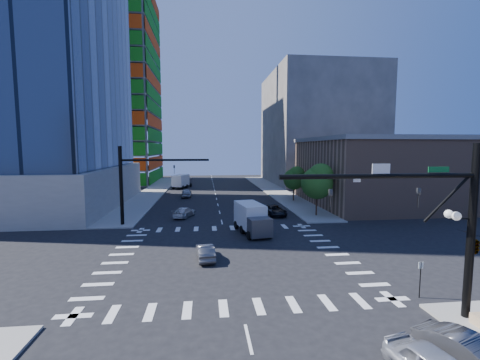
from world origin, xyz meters
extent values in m
plane|color=black|center=(0.00, 0.00, 0.00)|extent=(160.00, 160.00, 0.00)
cube|color=silver|center=(0.00, 0.00, 0.01)|extent=(20.00, 20.00, 0.01)
cube|color=gray|center=(12.50, 40.00, 0.07)|extent=(5.00, 60.00, 0.15)
cube|color=gray|center=(-12.50, 40.00, 0.07)|extent=(5.00, 60.00, 0.15)
cube|color=gray|center=(-30.00, 25.00, 3.00)|extent=(30.00, 30.00, 6.00)
cube|color=#188719|center=(-14.90, 62.00, 24.50)|extent=(0.12, 24.00, 49.00)
cube|color=#E2410D|center=(-27.50, 49.40, 24.50)|extent=(24.00, 0.12, 49.00)
cube|color=#946F56|center=(25.00, 22.00, 5.00)|extent=(20.00, 22.00, 10.00)
cube|color=slate|center=(25.00, 22.00, 10.30)|extent=(20.50, 22.50, 0.60)
cube|color=#5B5652|center=(27.00, 55.00, 14.00)|extent=(24.00, 30.00, 28.00)
cylinder|color=black|center=(11.50, -11.50, 4.65)|extent=(0.40, 0.40, 9.00)
cylinder|color=black|center=(6.50, -11.50, 7.55)|extent=(10.00, 0.24, 0.24)
cylinder|color=black|center=(10.10, -11.50, 6.45)|extent=(2.50, 0.14, 2.50)
imported|color=black|center=(8.50, -11.50, 6.45)|extent=(0.16, 0.20, 1.00)
imported|color=black|center=(4.00, -11.50, 6.45)|extent=(0.16, 0.20, 1.00)
imported|color=black|center=(11.75, -11.50, 4.00)|extent=(0.53, 2.48, 1.00)
cube|color=white|center=(6.50, -11.50, 7.90)|extent=(0.90, 0.04, 0.50)
cube|color=#0D5B29|center=(9.50, -11.50, 7.85)|extent=(1.10, 0.04, 0.28)
cylinder|color=black|center=(10.90, -11.50, 5.35)|extent=(1.20, 0.08, 0.08)
sphere|color=white|center=(10.40, -11.25, 5.55)|extent=(0.44, 0.44, 0.44)
sphere|color=white|center=(10.40, -11.75, 5.55)|extent=(0.44, 0.44, 0.44)
cylinder|color=black|center=(-11.50, 11.50, 4.65)|extent=(0.40, 0.40, 9.00)
cylinder|color=black|center=(-6.50, 11.50, 7.55)|extent=(10.00, 0.24, 0.24)
imported|color=black|center=(-5.50, 11.50, 6.45)|extent=(0.16, 0.20, 1.00)
cylinder|color=#382316|center=(12.50, 14.00, 1.29)|extent=(0.20, 0.20, 2.27)
sphere|color=#245015|center=(12.50, 14.00, 4.38)|extent=(4.16, 4.16, 4.16)
sphere|color=#346E24|center=(12.90, 13.70, 5.35)|extent=(3.25, 3.25, 3.25)
cylinder|color=#382316|center=(12.80, 26.00, 1.11)|extent=(0.20, 0.20, 1.92)
sphere|color=#245015|center=(12.80, 26.00, 3.72)|extent=(3.52, 3.52, 3.52)
sphere|color=#346E24|center=(13.20, 25.70, 4.55)|extent=(2.75, 2.75, 2.75)
cylinder|color=black|center=(10.70, -9.00, 1.10)|extent=(0.06, 0.06, 2.20)
cube|color=silver|center=(10.70, -9.00, 2.00)|extent=(0.30, 0.03, 0.40)
imported|color=#4D4E53|center=(8.50, -15.09, 0.69)|extent=(2.93, 4.42, 1.38)
imported|color=black|center=(7.22, 15.26, 0.67)|extent=(2.78, 5.03, 1.33)
imported|color=silver|center=(-4.69, 15.39, 0.63)|extent=(3.18, 4.72, 1.27)
imported|color=#919498|center=(-5.39, 32.59, 0.76)|extent=(1.86, 4.49, 1.52)
imported|color=#4B4C50|center=(-1.99, -0.88, 0.61)|extent=(1.65, 3.81, 1.22)
cube|color=silver|center=(2.94, 6.48, 1.80)|extent=(3.07, 5.06, 2.46)
cube|color=#3A3B41|center=(2.94, 6.48, 1.18)|extent=(2.44, 2.06, 1.80)
cube|color=silver|center=(-7.06, 46.57, 1.79)|extent=(3.70, 5.20, 2.45)
cube|color=#3A3B41|center=(-7.06, 46.57, 1.18)|extent=(2.61, 2.32, 1.79)
camera|label=1|loc=(-1.93, -26.08, 8.89)|focal=24.00mm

